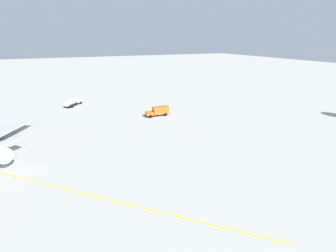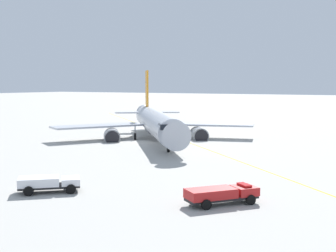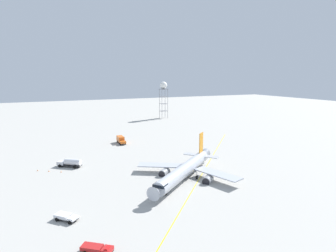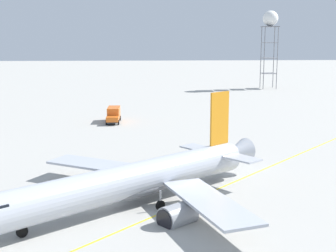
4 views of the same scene
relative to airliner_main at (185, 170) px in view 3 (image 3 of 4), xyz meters
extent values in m
plane|color=#ADAAA3|center=(-0.27, 3.37, -2.63)|extent=(600.00, 600.00, 0.00)
cylinder|color=#B2B7C1|center=(-0.34, 0.42, 0.23)|extent=(23.56, 27.90, 3.73)
cone|color=#B2B7C1|center=(-11.43, 14.13, 0.23)|extent=(4.64, 4.56, 3.54)
cone|color=#B2B7C1|center=(10.93, -13.52, 0.53)|extent=(4.98, 5.10, 3.17)
cube|color=black|center=(-10.04, 12.42, 1.07)|extent=(3.97, 3.86, 0.70)
ellipsoid|color=slate|center=(0.69, -0.85, -0.80)|extent=(10.05, 11.31, 2.05)
cube|color=orange|center=(8.75, -10.82, 5.44)|extent=(2.20, 2.64, 6.70)
cube|color=#B2B7C1|center=(6.14, -12.93, 0.98)|extent=(5.70, 5.31, 0.20)
cube|color=#B2B7C1|center=(11.36, -8.71, 0.98)|extent=(5.70, 5.31, 0.20)
cube|color=#B2B7C1|center=(-5.65, -7.62, -0.42)|extent=(15.26, 8.62, 0.28)
cube|color=#B2B7C1|center=(8.63, 3.93, -0.42)|extent=(11.06, 14.84, 0.28)
cylinder|color=gray|center=(-5.36, -4.48, -1.94)|extent=(4.19, 4.34, 2.54)
cylinder|color=black|center=(-6.50, -3.07, -1.94)|extent=(1.77, 1.47, 2.16)
cylinder|color=gray|center=(5.50, 4.30, -1.94)|extent=(4.19, 4.34, 2.54)
cylinder|color=black|center=(4.36, 5.71, -1.94)|extent=(1.77, 1.47, 2.16)
cylinder|color=#9EA0A5|center=(-8.19, 10.13, -1.25)|extent=(0.20, 0.20, 1.65)
cylinder|color=black|center=(-8.19, 10.13, -2.08)|extent=(0.92, 1.04, 1.10)
cylinder|color=#9EA0A5|center=(-1.85, -2.91, -1.25)|extent=(0.20, 0.20, 1.65)
cylinder|color=black|center=(-1.85, -2.91, -2.08)|extent=(0.92, 1.04, 1.10)
cylinder|color=#9EA0A5|center=(3.23, 1.20, -1.25)|extent=(0.20, 0.20, 1.65)
cylinder|color=black|center=(3.23, 1.20, -2.08)|extent=(0.92, 1.04, 1.10)
cube|color=#232326|center=(51.49, 4.95, -2.03)|extent=(7.92, 2.30, 0.20)
cube|color=orange|center=(48.73, 5.02, -1.43)|extent=(2.42, 2.54, 1.00)
cube|color=black|center=(47.65, 5.04, -1.28)|extent=(0.13, 2.09, 0.56)
cube|color=orange|center=(52.77, 4.92, -0.73)|extent=(5.37, 2.61, 2.40)
cylinder|color=black|center=(48.70, 3.78, -2.13)|extent=(1.01, 0.30, 1.00)
cylinder|color=black|center=(48.76, 6.26, -2.13)|extent=(1.01, 0.30, 1.00)
cylinder|color=black|center=(53.98, 3.65, -2.13)|extent=(1.01, 0.30, 1.00)
cylinder|color=black|center=(54.03, 6.14, -2.13)|extent=(1.01, 0.30, 1.00)
cube|color=#232326|center=(-11.00, 34.55, -2.13)|extent=(4.86, 4.73, 0.20)
cube|color=white|center=(-12.28, 33.35, -1.75)|extent=(2.54, 2.56, 0.55)
cube|color=black|center=(-12.75, 32.90, -1.67)|extent=(1.27, 1.34, 0.31)
cube|color=white|center=(-10.38, 35.14, -1.68)|extent=(3.84, 3.80, 0.70)
cylinder|color=black|center=(-11.55, 32.59, -2.23)|extent=(0.77, 0.75, 0.80)
cylinder|color=black|center=(-13.00, 34.12, -2.23)|extent=(0.77, 0.75, 0.80)
cylinder|color=black|center=(-9.12, 34.89, -2.23)|extent=(0.77, 0.75, 0.80)
cylinder|color=black|center=(-10.56, 36.42, -2.23)|extent=(0.77, 0.75, 0.80)
cube|color=#232326|center=(-25.07, 30.89, -2.15)|extent=(4.64, 5.36, 0.20)
cube|color=red|center=(-26.25, 29.35, -1.72)|extent=(2.50, 2.46, 0.65)
cube|color=black|center=(-26.69, 28.77, -1.62)|extent=(1.30, 1.02, 0.36)
cube|color=red|center=(-24.50, 31.63, -1.70)|extent=(3.73, 4.06, 0.70)
cube|color=red|center=(-26.25, 29.35, -1.30)|extent=(1.41, 1.28, 0.16)
cylinder|color=black|center=(-25.50, 28.78, -2.25)|extent=(0.69, 0.77, 0.76)
cylinder|color=black|center=(-23.24, 31.72, -2.25)|extent=(0.69, 0.77, 0.76)
cube|color=#232326|center=(26.25, 29.93, -1.98)|extent=(6.74, 7.81, 0.20)
cube|color=silver|center=(28.03, 32.23, -1.33)|extent=(3.48, 3.45, 1.10)
cube|color=black|center=(28.70, 33.10, -1.16)|extent=(1.73, 1.37, 0.62)
cylinder|color=silver|center=(25.45, 28.91, -0.82)|extent=(5.12, 5.73, 2.12)
cylinder|color=black|center=(27.01, 32.98, -2.08)|extent=(0.90, 1.04, 1.10)
cylinder|color=black|center=(29.01, 31.42, -2.08)|extent=(0.90, 1.04, 1.10)
cylinder|color=black|center=(23.63, 28.63, -2.08)|extent=(0.90, 1.04, 1.10)
cylinder|color=black|center=(25.63, 27.08, -2.08)|extent=(0.90, 1.04, 1.10)
cylinder|color=slate|center=(118.09, -42.78, 7.81)|extent=(0.24, 0.24, 20.87)
cylinder|color=slate|center=(113.55, -42.78, 7.81)|extent=(0.24, 0.24, 20.87)
cylinder|color=slate|center=(113.55, -47.32, 7.81)|extent=(0.24, 0.24, 20.87)
cylinder|color=slate|center=(118.09, -47.32, 7.81)|extent=(0.24, 0.24, 20.87)
cube|color=slate|center=(115.82, -45.05, 2.59)|extent=(4.74, 4.74, 0.16)
cube|color=slate|center=(115.82, -45.05, 7.81)|extent=(4.74, 4.74, 0.16)
cube|color=slate|center=(115.82, -45.05, 13.02)|extent=(4.74, 4.74, 0.16)
cube|color=slate|center=(115.82, -45.05, 18.39)|extent=(5.34, 5.34, 0.30)
sphere|color=white|center=(115.82, -45.05, 21.14)|extent=(5.20, 5.20, 5.20)
cube|color=yellow|center=(-3.61, -2.14, -2.62)|extent=(103.81, 96.18, 0.01)
cone|color=orange|center=(21.71, 32.99, -2.35)|extent=(0.36, 0.36, 0.55)
cylinder|color=white|center=(21.71, 32.99, -2.32)|extent=(0.22, 0.22, 0.06)
cone|color=orange|center=(24.11, 36.52, -2.35)|extent=(0.36, 0.36, 0.55)
cylinder|color=white|center=(24.11, 36.52, -2.32)|extent=(0.22, 0.22, 0.06)
cone|color=orange|center=(26.27, 39.72, -2.35)|extent=(0.36, 0.36, 0.55)
cylinder|color=white|center=(26.27, 39.72, -2.32)|extent=(0.22, 0.22, 0.06)
camera|label=1|loc=(25.12, -63.14, 21.61)|focal=24.18mm
camera|label=2|loc=(-39.05, 62.61, 6.49)|focal=49.97mm
camera|label=3|loc=(-70.08, 38.46, 27.45)|focal=30.09mm
camera|label=4|loc=(-51.42, -0.98, 15.86)|focal=52.31mm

